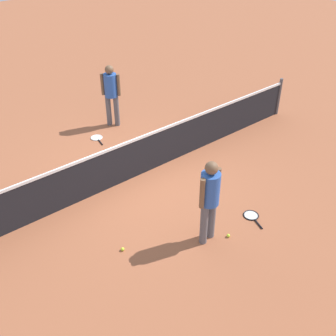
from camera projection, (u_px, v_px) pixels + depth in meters
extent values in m
plane|color=#9E5638|center=(137.00, 176.00, 9.22)|extent=(40.00, 40.00, 0.00)
cylinder|color=#4C4C51|center=(279.00, 97.00, 11.55)|extent=(0.09, 0.09, 1.07)
cube|color=black|center=(136.00, 159.00, 8.97)|extent=(10.00, 0.02, 0.91)
cube|color=white|center=(135.00, 140.00, 8.70)|extent=(10.00, 0.04, 0.06)
cylinder|color=#595960|center=(204.00, 224.00, 7.23)|extent=(0.16, 0.16, 0.85)
cylinder|color=#595960|center=(211.00, 218.00, 7.37)|extent=(0.16, 0.16, 0.85)
cylinder|color=#2D59B2|center=(210.00, 189.00, 6.89)|extent=(0.38, 0.38, 0.62)
cylinder|color=brown|center=(202.00, 194.00, 6.75)|extent=(0.10, 0.10, 0.58)
cylinder|color=brown|center=(218.00, 182.00, 7.01)|extent=(0.10, 0.10, 0.58)
sphere|color=brown|center=(212.00, 168.00, 6.65)|extent=(0.26, 0.26, 0.23)
cylinder|color=#595960|center=(117.00, 111.00, 11.03)|extent=(0.20, 0.20, 0.85)
cylinder|color=#595960|center=(109.00, 111.00, 11.05)|extent=(0.20, 0.20, 0.85)
cylinder|color=#2D59B2|center=(111.00, 85.00, 10.63)|extent=(0.48, 0.48, 0.62)
cylinder|color=brown|center=(119.00, 85.00, 10.60)|extent=(0.13, 0.13, 0.58)
cylinder|color=brown|center=(102.00, 84.00, 10.63)|extent=(0.13, 0.13, 0.58)
sphere|color=brown|center=(109.00, 70.00, 10.39)|extent=(0.33, 0.33, 0.23)
torus|color=black|center=(251.00, 215.00, 8.07)|extent=(0.40, 0.40, 0.02)
cylinder|color=silver|center=(251.00, 215.00, 8.07)|extent=(0.34, 0.34, 0.00)
cylinder|color=black|center=(258.00, 224.00, 7.85)|extent=(0.12, 0.28, 0.03)
torus|color=white|center=(97.00, 138.00, 10.65)|extent=(0.37, 0.37, 0.02)
cylinder|color=silver|center=(97.00, 138.00, 10.65)|extent=(0.31, 0.31, 0.00)
cylinder|color=black|center=(101.00, 142.00, 10.44)|extent=(0.08, 0.28, 0.03)
sphere|color=#C6E033|center=(123.00, 249.00, 7.27)|extent=(0.07, 0.07, 0.07)
sphere|color=#C6E033|center=(228.00, 236.00, 7.56)|extent=(0.07, 0.07, 0.07)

